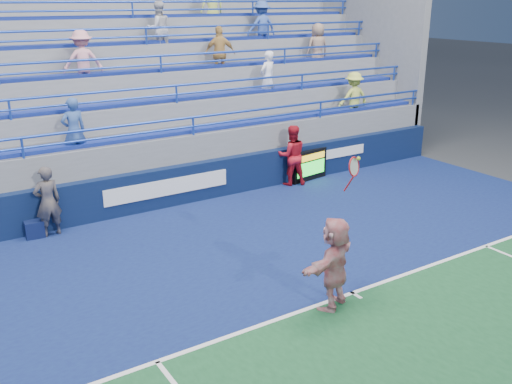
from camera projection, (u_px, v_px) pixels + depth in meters
ground at (352, 294)px, 11.11m from camera, size 120.00×120.00×0.00m
sponsor_wall at (199, 181)px, 16.10m from camera, size 18.00×0.32×1.10m
bleacher_stand at (145, 123)px, 18.78m from camera, size 18.00×5.60×6.13m
serve_speed_board at (309, 166)px, 17.85m from camera, size 1.41×0.36×0.97m
judge_chair at (34, 227)px, 13.69m from camera, size 0.46×0.46×0.76m
tennis_player at (334, 263)px, 10.38m from camera, size 1.72×1.15×2.85m
line_judge at (48, 202)px, 13.55m from camera, size 0.69×0.50×1.75m
ball_girl at (292, 155)px, 17.32m from camera, size 1.09×0.97×1.86m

